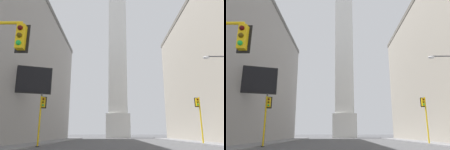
% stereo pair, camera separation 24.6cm
% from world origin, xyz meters
% --- Properties ---
extents(sidewalk_left, '(5.00, 77.54, 0.15)m').
position_xyz_m(sidewalk_left, '(-12.58, 23.26, 0.07)').
color(sidewalk_left, slate).
rests_on(sidewalk_left, ground_plane).
extents(obelisk, '(7.02, 7.02, 78.59)m').
position_xyz_m(obelisk, '(0.00, 64.62, 37.60)').
color(obelisk, silver).
rests_on(obelisk, ground_plane).
extents(traffic_light_mid_left, '(0.77, 0.51, 5.50)m').
position_xyz_m(traffic_light_mid_left, '(-9.61, 22.13, 3.63)').
color(traffic_light_mid_left, yellow).
rests_on(traffic_light_mid_left, ground_plane).
extents(traffic_light_mid_right, '(0.80, 0.53, 6.28)m').
position_xyz_m(traffic_light_mid_right, '(10.22, 27.76, 4.13)').
color(traffic_light_mid_right, yellow).
rests_on(traffic_light_mid_right, ground_plane).
extents(billboard_sign, '(6.01, 2.23, 9.46)m').
position_xyz_m(billboard_sign, '(-12.34, 23.30, 7.52)').
color(billboard_sign, '#3F3F42').
rests_on(billboard_sign, ground_plane).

